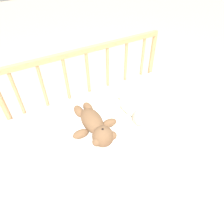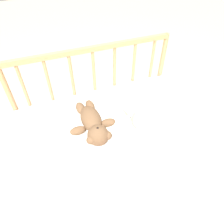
{
  "view_description": "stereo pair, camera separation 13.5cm",
  "coord_description": "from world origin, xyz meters",
  "views": [
    {
      "loc": [
        -0.5,
        -0.86,
        1.49
      ],
      "look_at": [
        0.0,
        0.0,
        0.58
      ],
      "focal_mm": 32.0,
      "sensor_mm": 36.0,
      "label": 1
    },
    {
      "loc": [
        -0.38,
        -0.92,
        1.49
      ],
      "look_at": [
        0.0,
        0.0,
        0.58
      ],
      "focal_mm": 32.0,
      "sensor_mm": 36.0,
      "label": 2
    }
  ],
  "objects": [
    {
      "name": "ground_plane",
      "position": [
        0.0,
        0.0,
        0.0
      ],
      "size": [
        12.0,
        12.0,
        0.0
      ],
      "primitive_type": "plane",
      "color": "#C6B293"
    },
    {
      "name": "teddy_bear",
      "position": [
        -0.15,
        -0.05,
        0.57
      ],
      "size": [
        0.31,
        0.44,
        0.13
      ],
      "color": "brown",
      "rests_on": "crib_mattress"
    },
    {
      "name": "baby",
      "position": [
        0.14,
        -0.05,
        0.57
      ],
      "size": [
        0.26,
        0.38,
        0.13
      ],
      "color": "#EAEACC",
      "rests_on": "crib_mattress"
    },
    {
      "name": "crib_mattress",
      "position": [
        0.0,
        0.0,
        0.26
      ],
      "size": [
        1.27,
        0.69,
        0.52
      ],
      "color": "#EDB7C6",
      "rests_on": "ground_plane"
    },
    {
      "name": "crib_rail",
      "position": [
        0.0,
        0.37,
        0.63
      ],
      "size": [
        1.27,
        0.04,
        0.89
      ],
      "color": "tan",
      "rests_on": "ground_plane"
    },
    {
      "name": "blanket",
      "position": [
        -0.02,
        0.0,
        0.52
      ],
      "size": [
        0.78,
        0.53,
        0.01
      ],
      "color": "white",
      "rests_on": "crib_mattress"
    }
  ]
}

